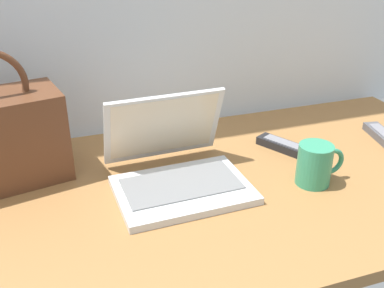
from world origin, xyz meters
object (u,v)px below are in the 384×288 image
laptop (176,167)px  remote_control_near (383,136)px  remote_control_far (284,146)px  coffee_mug (316,164)px

laptop → remote_control_near: (0.64, 0.03, -0.03)m
laptop → remote_control_near: bearing=3.1°
remote_control_far → remote_control_near: bearing=-6.7°
remote_control_near → remote_control_far: size_ratio=1.02×
remote_control_near → remote_control_far: 0.31m
remote_control_near → coffee_mug: bearing=-156.2°
remote_control_far → coffee_mug: bearing=-96.3°
coffee_mug → remote_control_far: (0.02, 0.18, -0.04)m
remote_control_near → remote_control_far: bearing=173.3°
coffee_mug → remote_control_near: 0.36m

